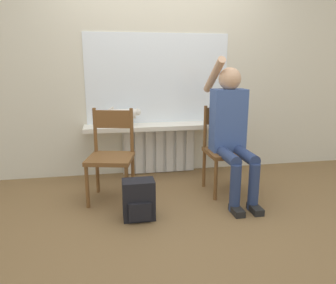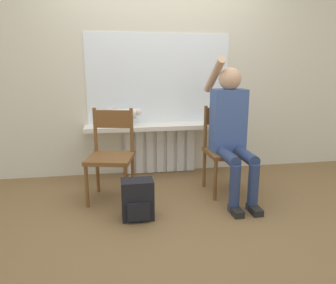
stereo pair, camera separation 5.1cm
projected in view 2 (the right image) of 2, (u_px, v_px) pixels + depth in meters
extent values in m
plane|color=brown|center=(178.00, 212.00, 3.01)|extent=(12.00, 12.00, 0.00)
cube|color=beige|center=(158.00, 62.00, 3.87)|extent=(7.00, 0.06, 2.70)
cube|color=silver|center=(160.00, 149.00, 4.06)|extent=(0.89, 0.05, 0.58)
cube|color=silver|center=(129.00, 152.00, 3.95)|extent=(0.09, 0.03, 0.55)
cube|color=silver|center=(139.00, 151.00, 3.98)|extent=(0.09, 0.03, 0.55)
cube|color=silver|center=(150.00, 151.00, 4.00)|extent=(0.09, 0.03, 0.55)
cube|color=silver|center=(160.00, 150.00, 4.02)|extent=(0.09, 0.03, 0.55)
cube|color=silver|center=(170.00, 150.00, 4.04)|extent=(0.09, 0.03, 0.55)
cube|color=silver|center=(180.00, 149.00, 4.06)|extent=(0.09, 0.03, 0.55)
cube|color=silver|center=(190.00, 149.00, 4.08)|extent=(0.09, 0.03, 0.55)
cube|color=white|center=(161.00, 126.00, 3.87)|extent=(1.77, 0.31, 0.05)
cube|color=white|center=(159.00, 79.00, 3.88)|extent=(1.70, 0.01, 1.04)
cube|color=brown|center=(110.00, 158.00, 3.19)|extent=(0.51, 0.51, 0.04)
cylinder|color=brown|center=(87.00, 187.00, 3.08)|extent=(0.04, 0.04, 0.41)
cylinder|color=brown|center=(126.00, 188.00, 3.05)|extent=(0.04, 0.04, 0.41)
cylinder|color=brown|center=(98.00, 173.00, 3.44)|extent=(0.04, 0.04, 0.41)
cylinder|color=brown|center=(133.00, 174.00, 3.41)|extent=(0.04, 0.04, 0.41)
cylinder|color=brown|center=(95.00, 130.00, 3.33)|extent=(0.04, 0.04, 0.45)
cylinder|color=brown|center=(132.00, 130.00, 3.30)|extent=(0.04, 0.04, 0.45)
cube|color=brown|center=(113.00, 119.00, 3.29)|extent=(0.38, 0.11, 0.18)
cube|color=brown|center=(227.00, 153.00, 3.39)|extent=(0.43, 0.43, 0.04)
cylinder|color=brown|center=(215.00, 181.00, 3.23)|extent=(0.04, 0.04, 0.41)
cylinder|color=brown|center=(251.00, 178.00, 3.30)|extent=(0.04, 0.04, 0.41)
cylinder|color=brown|center=(204.00, 169.00, 3.59)|extent=(0.04, 0.04, 0.41)
cylinder|color=brown|center=(236.00, 167.00, 3.65)|extent=(0.04, 0.04, 0.41)
cylinder|color=brown|center=(205.00, 127.00, 3.47)|extent=(0.04, 0.04, 0.45)
cylinder|color=brown|center=(239.00, 126.00, 3.54)|extent=(0.04, 0.04, 0.45)
cube|color=brown|center=(223.00, 116.00, 3.48)|extent=(0.38, 0.03, 0.18)
cylinder|color=navy|center=(227.00, 156.00, 3.15)|extent=(0.11, 0.49, 0.11)
cylinder|color=navy|center=(244.00, 155.00, 3.18)|extent=(0.11, 0.49, 0.11)
cylinder|color=navy|center=(235.00, 189.00, 2.98)|extent=(0.10, 0.10, 0.45)
cylinder|color=navy|center=(253.00, 187.00, 3.01)|extent=(0.10, 0.10, 0.45)
cube|color=black|center=(236.00, 211.00, 2.96)|extent=(0.09, 0.20, 0.06)
cube|color=black|center=(255.00, 210.00, 2.99)|extent=(0.09, 0.20, 0.06)
cube|color=#3D5693|center=(228.00, 120.00, 3.33)|extent=(0.34, 0.20, 0.63)
sphere|color=tan|center=(230.00, 79.00, 3.23)|extent=(0.22, 0.22, 0.22)
cylinder|color=tan|center=(214.00, 75.00, 3.33)|extent=(0.08, 0.50, 0.38)
cylinder|color=#3D5693|center=(244.00, 124.00, 3.32)|extent=(0.08, 0.08, 0.51)
cylinder|color=silver|center=(123.00, 114.00, 3.76)|extent=(0.29, 0.11, 0.11)
sphere|color=silver|center=(138.00, 112.00, 3.78)|extent=(0.08, 0.08, 0.08)
cone|color=silver|center=(138.00, 109.00, 3.75)|extent=(0.03, 0.03, 0.03)
cone|color=silver|center=(138.00, 109.00, 3.79)|extent=(0.03, 0.03, 0.03)
cylinder|color=silver|center=(133.00, 122.00, 3.77)|extent=(0.03, 0.03, 0.08)
cylinder|color=silver|center=(132.00, 121.00, 3.82)|extent=(0.03, 0.03, 0.08)
cylinder|color=silver|center=(115.00, 123.00, 3.74)|extent=(0.03, 0.03, 0.08)
cylinder|color=silver|center=(115.00, 122.00, 3.79)|extent=(0.03, 0.03, 0.08)
cylinder|color=silver|center=(107.00, 112.00, 3.72)|extent=(0.19, 0.03, 0.12)
cube|color=black|center=(138.00, 199.00, 2.86)|extent=(0.28, 0.18, 0.35)
cube|color=black|center=(139.00, 212.00, 2.78)|extent=(0.19, 0.03, 0.16)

